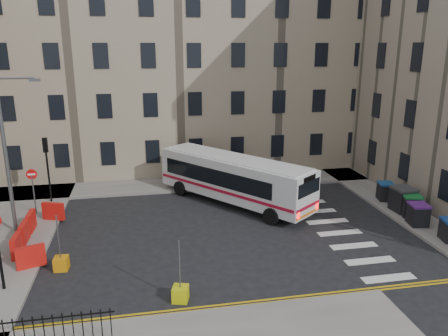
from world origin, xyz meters
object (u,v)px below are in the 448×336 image
object	(u,v)px
wheelie_bin_b	(418,214)
bollard_chevron	(180,294)
wheelie_bin_c	(411,205)
bollard_yellow	(61,263)
wheelie_bin_e	(385,191)
bus	(233,178)
streetlamp	(6,155)
wheelie_bin_d	(403,199)

from	to	relation	value
wheelie_bin_b	bollard_chevron	xyz separation A→B (m)	(-13.52, -4.72, -0.46)
wheelie_bin_c	bollard_yellow	distance (m)	19.10
wheelie_bin_b	bollard_chevron	distance (m)	14.33
wheelie_bin_e	bollard_yellow	world-z (taller)	wheelie_bin_e
bus	streetlamp	bearing A→B (deg)	153.34
bollard_yellow	bus	bearing A→B (deg)	36.34
wheelie_bin_b	streetlamp	bearing A→B (deg)	-179.03
streetlamp	bus	bearing A→B (deg)	10.83
bus	bollard_yellow	world-z (taller)	bus
bus	wheelie_bin_c	xyz separation A→B (m)	(9.57, -4.33, -0.90)
bus	bollard_yellow	xyz separation A→B (m)	(-9.35, -6.88, -1.40)
wheelie_bin_c	wheelie_bin_d	size ratio (longest dim) A/B	0.96
wheelie_bin_c	bollard_chevron	distance (m)	15.18
wheelie_bin_b	bollard_yellow	bearing A→B (deg)	-166.55
bus	bollard_yellow	size ratio (longest dim) A/B	16.74
wheelie_bin_c	streetlamp	bearing A→B (deg)	-167.89
wheelie_bin_d	bus	bearing A→B (deg)	156.48
streetlamp	wheelie_bin_c	world-z (taller)	streetlamp
wheelie_bin_b	bollard_chevron	world-z (taller)	wheelie_bin_b
streetlamp	bollard_yellow	world-z (taller)	streetlamp
bollard_chevron	streetlamp	bearing A→B (deg)	135.00
wheelie_bin_d	wheelie_bin_e	xyz separation A→B (m)	(0.03, 1.95, -0.16)
wheelie_bin_b	wheelie_bin_c	world-z (taller)	wheelie_bin_c
wheelie_bin_b	wheelie_bin_d	size ratio (longest dim) A/B	0.85
wheelie_bin_b	wheelie_bin_e	world-z (taller)	wheelie_bin_b
bollard_yellow	streetlamp	bearing A→B (deg)	123.59
wheelie_bin_d	bollard_chevron	bearing A→B (deg)	-156.86
bus	wheelie_bin_c	bearing A→B (deg)	-61.85
wheelie_bin_d	bollard_yellow	distance (m)	19.17
bus	wheelie_bin_c	distance (m)	10.54
streetlamp	bollard_chevron	size ratio (longest dim) A/B	13.57
wheelie_bin_b	bollard_yellow	xyz separation A→B (m)	(-18.52, -1.24, -0.46)
bus	wheelie_bin_e	world-z (taller)	bus
wheelie_bin_e	bollard_yellow	bearing A→B (deg)	-151.84
streetlamp	wheelie_bin_b	distance (m)	22.07
wheelie_bin_c	bollard_chevron	world-z (taller)	wheelie_bin_c
bollard_chevron	wheelie_bin_e	bearing A→B (deg)	32.05
streetlamp	wheelie_bin_e	size ratio (longest dim) A/B	6.78
wheelie_bin_c	wheelie_bin_d	bearing A→B (deg)	110.25
wheelie_bin_c	wheelie_bin_b	bearing A→B (deg)	-89.61
bus	bollard_chevron	world-z (taller)	bus
bus	wheelie_bin_e	distance (m)	9.75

